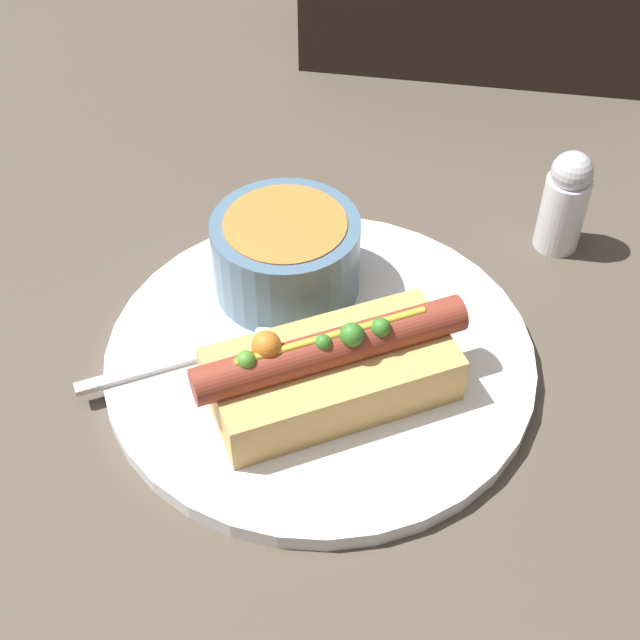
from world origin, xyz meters
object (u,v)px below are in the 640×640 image
at_px(hot_dog, 331,368).
at_px(soup_bowl, 286,252).
at_px(salt_shaker, 565,201).
at_px(spoon, 258,337).

relative_size(hot_dog, soup_bowl, 1.63).
bearing_deg(hot_dog, salt_shaker, 21.32).
relative_size(soup_bowl, spoon, 0.67).
bearing_deg(salt_shaker, soup_bowl, -154.00).
bearing_deg(salt_shaker, hot_dog, -128.03).
bearing_deg(soup_bowl, hot_dog, -63.56).
distance_m(soup_bowl, salt_shaker, 0.21).
distance_m(soup_bowl, spoon, 0.06).
relative_size(soup_bowl, salt_shaker, 1.23).
xyz_separation_m(spoon, salt_shaker, (0.20, 0.15, 0.02)).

